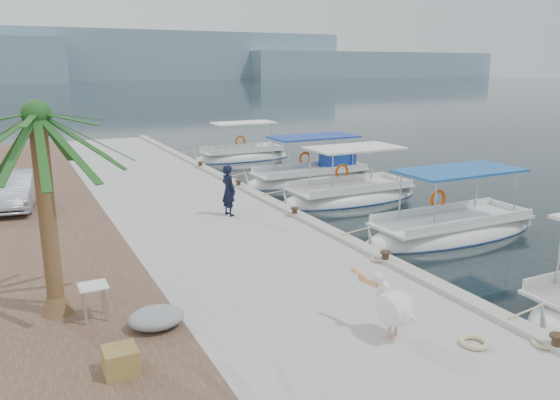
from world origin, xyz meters
The scene contains 18 objects.
ground centered at (0.00, 0.00, 0.00)m, with size 400.00×400.00×0.00m, color black.
concrete_quay centered at (-3.00, 5.00, 0.25)m, with size 6.00×40.00×0.50m, color #989893.
quay_curb centered at (-0.22, 5.00, 0.56)m, with size 0.44×40.00×0.12m, color #A19C8F.
cobblestone_strip centered at (-8.00, 5.00, 0.25)m, with size 4.00×40.00×0.50m, color #4D3428.
distant_hills centered at (29.61, 201.49, 7.61)m, with size 330.00×60.00×18.00m.
fishing_caique_b centered at (4.01, -1.33, 0.12)m, with size 6.84×2.23×2.83m.
fishing_caique_c centered at (3.77, 4.32, 0.12)m, with size 6.36×2.40×2.83m.
fishing_caique_d centered at (4.13, 8.17, 0.19)m, with size 6.87×2.22×2.83m.
fishing_caique_e centered at (3.59, 15.62, 0.13)m, with size 6.00×1.99×2.83m.
mooring_bollards centered at (-0.35, 1.50, 0.69)m, with size 0.28×20.28×0.33m.
pelican centered at (-2.65, -6.72, 1.11)m, with size 0.70×1.55×1.19m.
fisherman centered at (-2.26, 2.68, 1.37)m, with size 0.64×0.42×1.74m, color black.
date_palm centered at (-8.22, -2.81, 4.55)m, with size 4.60×4.60×4.99m.
parked_car centered at (-8.78, 7.12, 1.14)m, with size 1.36×3.90×1.29m, color #A7B0BF.
wooden_crate centered at (-7.47, -5.72, 0.72)m, with size 0.55×0.55×0.44m, color olive.
tarp_bundle centered at (-6.54, -4.37, 0.70)m, with size 1.10×0.90×0.40m, color gray.
folding_table centered at (-7.55, -3.46, 1.02)m, with size 0.55×0.55×0.73m.
rope_coil centered at (-1.50, -7.67, 0.55)m, with size 0.54×0.54×0.10m, color #C6B284.
Camera 1 is at (-8.73, -14.21, 5.49)m, focal length 35.00 mm.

